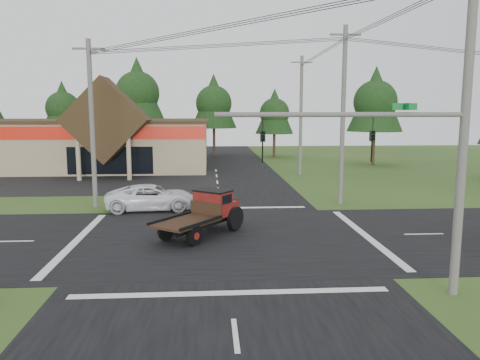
{
  "coord_description": "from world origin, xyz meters",
  "views": [
    {
      "loc": [
        -0.67,
        -22.04,
        6.11
      ],
      "look_at": [
        1.07,
        4.38,
        2.2
      ],
      "focal_mm": 35.0,
      "sensor_mm": 36.0,
      "label": 1
    }
  ],
  "objects": [
    {
      "name": "ground",
      "position": [
        0.0,
        0.0,
        0.0
      ],
      "size": [
        120.0,
        120.0,
        0.0
      ],
      "primitive_type": "plane",
      "color": "#2E4E1C",
      "rests_on": "ground"
    },
    {
      "name": "utility_pole_n",
      "position": [
        8.0,
        22.0,
        5.74
      ],
      "size": [
        2.0,
        0.3,
        11.2
      ],
      "color": "#595651",
      "rests_on": "ground"
    },
    {
      "name": "white_pickup",
      "position": [
        -4.24,
        6.9,
        0.79
      ],
      "size": [
        5.85,
        3.0,
        1.58
      ],
      "primitive_type": "imported",
      "rotation": [
        0.0,
        0.0,
        1.64
      ],
      "color": "white",
      "rests_on": "ground"
    },
    {
      "name": "tree_row_d",
      "position": [
        0.0,
        42.0,
        7.38
      ],
      "size": [
        6.16,
        6.16,
        11.11
      ],
      "color": "#332316",
      "rests_on": "ground"
    },
    {
      "name": "antique_flatbed_truck",
      "position": [
        -1.14,
        0.49,
        1.1
      ],
      "size": [
        4.77,
        5.4,
        2.2
      ],
      "primitive_type": null,
      "rotation": [
        0.0,
        0.0,
        -0.65
      ],
      "color": "#5B0D11",
      "rests_on": "ground"
    },
    {
      "name": "utility_pole_ne",
      "position": [
        8.0,
        8.0,
        5.89
      ],
      "size": [
        2.0,
        0.3,
        11.5
      ],
      "color": "#595651",
      "rests_on": "ground"
    },
    {
      "name": "utility_pole_nw",
      "position": [
        -8.0,
        8.0,
        5.39
      ],
      "size": [
        2.0,
        0.3,
        10.5
      ],
      "color": "#595651",
      "rests_on": "ground"
    },
    {
      "name": "tree_row_e",
      "position": [
        8.0,
        40.0,
        6.03
      ],
      "size": [
        5.04,
        5.04,
        9.09
      ],
      "color": "#332316",
      "rests_on": "ground"
    },
    {
      "name": "traffic_signal_mast",
      "position": [
        5.82,
        -7.5,
        4.43
      ],
      "size": [
        8.12,
        0.24,
        7.0
      ],
      "color": "#595651",
      "rests_on": "ground"
    },
    {
      "name": "parking_apron",
      "position": [
        -14.0,
        19.0,
        0.01
      ],
      "size": [
        28.0,
        14.0,
        0.02
      ],
      "primitive_type": "cube",
      "color": "black",
      "rests_on": "ground"
    },
    {
      "name": "tree_row_c",
      "position": [
        -10.0,
        41.0,
        8.72
      ],
      "size": [
        7.28,
        7.28,
        13.13
      ],
      "color": "#332316",
      "rests_on": "ground"
    },
    {
      "name": "tree_row_b",
      "position": [
        -20.0,
        42.0,
        6.7
      ],
      "size": [
        5.6,
        5.6,
        10.1
      ],
      "color": "#332316",
      "rests_on": "ground"
    },
    {
      "name": "cvs_building",
      "position": [
        -15.7,
        29.57,
        2.78
      ],
      "size": [
        30.4,
        18.2,
        9.19
      ],
      "color": "tan",
      "rests_on": "ground"
    },
    {
      "name": "road_ew",
      "position": [
        0.0,
        0.0,
        0.01
      ],
      "size": [
        120.0,
        12.0,
        0.02
      ],
      "primitive_type": "cube",
      "color": "black",
      "rests_on": "ground"
    },
    {
      "name": "road_ns",
      "position": [
        0.0,
        0.0,
        0.01
      ],
      "size": [
        12.0,
        120.0,
        0.02
      ],
      "primitive_type": "cube",
      "color": "black",
      "rests_on": "ground"
    },
    {
      "name": "utility_pole_nr",
      "position": [
        7.5,
        -7.5,
        5.64
      ],
      "size": [
        2.0,
        0.3,
        11.0
      ],
      "color": "#595651",
      "rests_on": "ground"
    },
    {
      "name": "tree_side_ne",
      "position": [
        18.0,
        30.0,
        7.38
      ],
      "size": [
        6.16,
        6.16,
        11.11
      ],
      "color": "#332316",
      "rests_on": "ground"
    }
  ]
}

